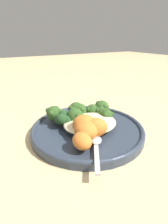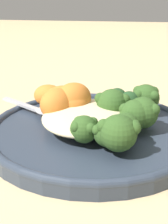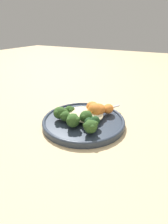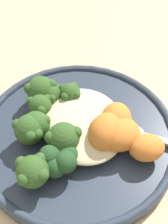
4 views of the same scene
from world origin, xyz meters
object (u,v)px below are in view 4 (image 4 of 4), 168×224
Objects in this scene: sweet_potato_chunk_3 at (106,132)px; spoon at (144,135)px; plate at (78,135)px; broccoli_stalk_7 at (40,166)px; kale_tuft at (59,158)px; broccoli_stalk_1 at (62,105)px; broccoli_stalk_0 at (75,104)px; broccoli_stalk_6 at (67,137)px; quinoa_mound at (81,124)px; broccoli_stalk_2 at (45,94)px; sweet_potato_chunk_0 at (116,120)px; broccoli_stalk_5 at (48,128)px; sweet_potato_chunk_2 at (147,148)px; sweet_potato_chunk_1 at (114,132)px; broccoli_stalk_4 at (35,130)px; broccoli_stalk_3 at (48,110)px.

sweet_potato_chunk_3 is 0.51× the size of spoon.
plate is at bearing 50.01° from sweet_potato_chunk_3.
broccoli_stalk_7 is 2.23× the size of kale_tuft.
broccoli_stalk_7 is 2.04× the size of sweet_potato_chunk_3.
broccoli_stalk_1 reaches higher than spoon.
plate is 2.70× the size of broccoli_stalk_0.
broccoli_stalk_6 reaches higher than broccoli_stalk_0.
quinoa_mound is 1.22× the size of broccoli_stalk_2.
broccoli_stalk_1 is at bearing 18.36° from plate.
broccoli_stalk_7 is at bearing 111.72° from sweet_potato_chunk_0.
broccoli_stalk_0 is at bearing -127.46° from broccoli_stalk_1.
broccoli_stalk_7 is (-0.06, 0.06, 0.01)m from quinoa_mound.
broccoli_stalk_2 reaches higher than broccoli_stalk_1.
broccoli_stalk_1 is at bearing -118.19° from broccoli_stalk_5.
sweet_potato_chunk_3 reaches higher than spoon.
broccoli_stalk_0 is at bearing 44.13° from sweet_potato_chunk_0.
broccoli_stalk_5 is 1.07× the size of spoon.
broccoli_stalk_0 is at bearing 36.87° from sweet_potato_chunk_2.
sweet_potato_chunk_1 is at bearing -160.29° from broccoli_stalk_0.
broccoli_stalk_5 is 0.13m from sweet_potato_chunk_2.
sweet_potato_chunk_1 is at bearing 167.94° from broccoli_stalk_4.
sweet_potato_chunk_0 reaches higher than broccoli_stalk_0.
sweet_potato_chunk_2 is at bearing -153.36° from broccoli_stalk_0.
broccoli_stalk_4 is 1.51× the size of sweet_potato_chunk_1.
sweet_potato_chunk_3 reaches higher than broccoli_stalk_1.
broccoli_stalk_7 reaches higher than broccoli_stalk_5.
sweet_potato_chunk_2 is at bearing -75.33° from spoon.
sweet_potato_chunk_2 is 0.03m from spoon.
broccoli_stalk_0 and broccoli_stalk_1 have the same top height.
broccoli_stalk_7 is 2.15× the size of sweet_potato_chunk_0.
kale_tuft is (-0.11, 0.00, -0.00)m from broccoli_stalk_2.
broccoli_stalk_3 reaches higher than quinoa_mound.
broccoli_stalk_1 is (0.04, 0.02, 0.00)m from quinoa_mound.
broccoli_stalk_6 is (-0.02, -0.02, 0.00)m from broccoli_stalk_5.
broccoli_stalk_2 is at bearing -51.95° from broccoli_stalk_3.
spoon is at bearing 146.93° from broccoli_stalk_6.
broccoli_stalk_0 is 1.00× the size of broccoli_stalk_4.
sweet_potato_chunk_0 is (-0.01, -0.05, 0.01)m from quinoa_mound.
broccoli_stalk_3 is 2.00× the size of kale_tuft.
broccoli_stalk_2 is 2.37× the size of sweet_potato_chunk_2.
broccoli_stalk_7 is 2.44× the size of sweet_potato_chunk_2.
plate is 0.06m from broccoli_stalk_3.
sweet_potato_chunk_3 is (-0.03, -0.03, 0.01)m from quinoa_mound.
broccoli_stalk_3 is at bearing 72.12° from broccoli_stalk_1.
broccoli_stalk_0 is 0.05m from broccoli_stalk_2.
broccoli_stalk_1 is at bearing 42.53° from sweet_potato_chunk_2.
broccoli_stalk_0 is 0.09m from kale_tuft.
broccoli_stalk_3 is 0.08m from kale_tuft.
plate is at bearing 56.65° from sweet_potato_chunk_1.
sweet_potato_chunk_3 is at bearing 166.92° from broccoli_stalk_4.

